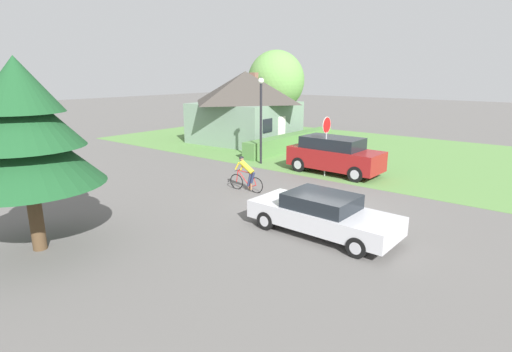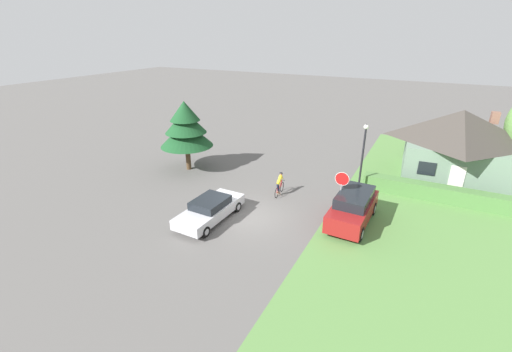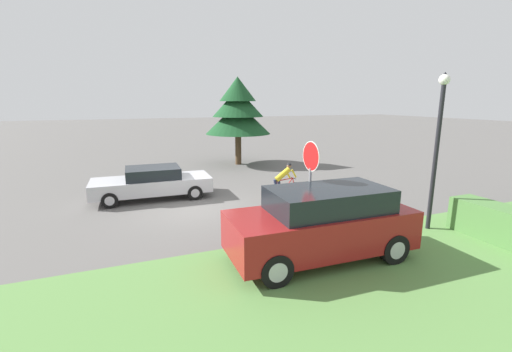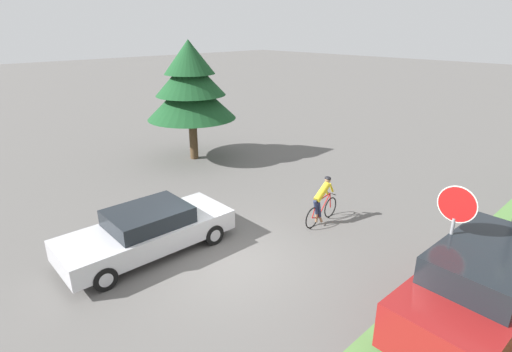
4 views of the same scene
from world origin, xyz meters
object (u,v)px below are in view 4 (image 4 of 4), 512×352
(sedan_left_lane, at_px, (148,231))
(parked_suv_right, at_px, (481,288))
(stop_sign, at_px, (453,223))
(cyclist, at_px, (322,201))
(conifer_tall_near, at_px, (190,86))

(sedan_left_lane, height_order, parked_suv_right, parked_suv_right)
(stop_sign, bearing_deg, cyclist, -18.81)
(parked_suv_right, height_order, conifer_tall_near, conifer_tall_near)
(cyclist, height_order, parked_suv_right, parked_suv_right)
(sedan_left_lane, relative_size, conifer_tall_near, 0.88)
(sedan_left_lane, distance_m, parked_suv_right, 8.10)
(sedan_left_lane, bearing_deg, stop_sign, -60.09)
(stop_sign, bearing_deg, parked_suv_right, 173.15)
(sedan_left_lane, xyz_separation_m, stop_sign, (6.55, 3.52, 1.44))
(sedan_left_lane, height_order, conifer_tall_near, conifer_tall_near)
(parked_suv_right, xyz_separation_m, conifer_tall_near, (-13.38, 2.37, 2.47))
(stop_sign, distance_m, conifer_tall_near, 12.87)
(cyclist, relative_size, stop_sign, 0.59)
(sedan_left_lane, relative_size, cyclist, 2.75)
(cyclist, height_order, stop_sign, stop_sign)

